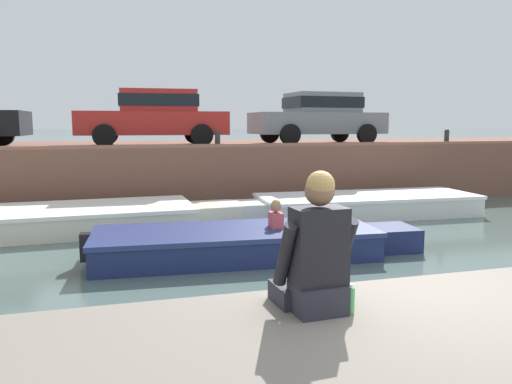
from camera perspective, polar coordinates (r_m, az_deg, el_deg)
The scene contains 12 objects.
ground_plane at distance 8.79m, azimuth 0.24°, elevation -7.10°, with size 400.00×400.00×0.00m, color #4C605B.
far_quay_wall at distance 16.04m, azimuth -7.27°, elevation 2.63°, with size 60.00×6.00×1.65m, color brown.
far_wall_coping at distance 13.14m, azimuth -5.48°, elevation 5.31°, with size 60.00×0.24×0.08m, color #925F4C.
boat_moored_west_cream at distance 11.25m, azimuth -20.64°, elevation -2.96°, with size 6.92×2.38×0.52m.
boat_moored_central_white at distance 12.58m, azimuth 11.47°, elevation -1.50°, with size 6.48×2.10×0.52m.
motorboat_passing at distance 8.55m, azimuth -0.82°, elevation -5.79°, with size 5.80×1.97×0.98m.
car_left_inner_red at distance 14.49m, azimuth -11.50°, elevation 8.61°, with size 4.17×2.07×1.54m.
car_centre_grey at distance 15.68m, azimuth 7.21°, elevation 8.63°, with size 4.09×2.04×1.54m.
mooring_bollard_mid at distance 13.31m, azimuth -4.42°, elevation 6.21°, with size 0.15×0.15×0.45m.
mooring_bollard_east at distance 16.25m, azimuth 20.96°, elevation 6.01°, with size 0.15×0.15×0.45m.
person_seated_left at distance 3.42m, azimuth 6.82°, elevation -7.43°, with size 0.55×0.54×0.97m.
bottle_drink at distance 3.48m, azimuth 10.68°, elevation -11.99°, with size 0.06×0.06×0.20m.
Camera 1 is at (-2.33, -3.53, 2.26)m, focal length 35.00 mm.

